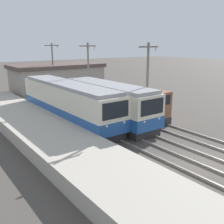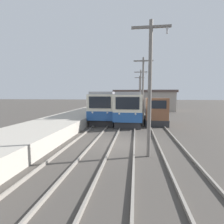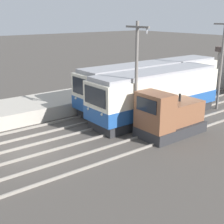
{
  "view_description": "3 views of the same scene",
  "coord_description": "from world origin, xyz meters",
  "px_view_note": "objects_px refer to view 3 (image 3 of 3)",
  "views": [
    {
      "loc": [
        -13.32,
        -8.43,
        7.06
      ],
      "look_at": [
        -1.41,
        7.55,
        1.83
      ],
      "focal_mm": 42.0,
      "sensor_mm": 36.0,
      "label": 1
    },
    {
      "loc": [
        0.97,
        -11.68,
        3.39
      ],
      "look_at": [
        -1.5,
        6.48,
        1.53
      ],
      "focal_mm": 28.0,
      "sensor_mm": 36.0,
      "label": 2
    },
    {
      "loc": [
        16.0,
        -6.12,
        7.54
      ],
      "look_at": [
        0.43,
        5.96,
        1.34
      ],
      "focal_mm": 50.0,
      "sensor_mm": 36.0,
      "label": 3
    }
  ],
  "objects_px": {
    "commuter_train_center": "(156,96)",
    "shunting_locomotive": "(169,117)",
    "catenary_mast_far": "(222,62)",
    "catenary_mast_mid": "(136,75)",
    "commuter_train_left": "(152,85)"
  },
  "relations": [
    {
      "from": "shunting_locomotive",
      "to": "catenary_mast_far",
      "type": "xyz_separation_m",
      "value": [
        -1.49,
        7.6,
        2.69
      ]
    },
    {
      "from": "commuter_train_left",
      "to": "catenary_mast_mid",
      "type": "relative_size",
      "value": 2.02
    },
    {
      "from": "commuter_train_left",
      "to": "commuter_train_center",
      "type": "xyz_separation_m",
      "value": [
        2.8,
        -2.39,
        -0.01
      ]
    },
    {
      "from": "shunting_locomotive",
      "to": "catenary_mast_far",
      "type": "height_order",
      "value": "catenary_mast_far"
    },
    {
      "from": "commuter_train_left",
      "to": "commuter_train_center",
      "type": "bearing_deg",
      "value": -40.51
    },
    {
      "from": "catenary_mast_mid",
      "to": "shunting_locomotive",
      "type": "bearing_deg",
      "value": 45.54
    },
    {
      "from": "catenary_mast_mid",
      "to": "catenary_mast_far",
      "type": "xyz_separation_m",
      "value": [
        0.0,
        9.12,
        0.0
      ]
    },
    {
      "from": "commuter_train_center",
      "to": "catenary_mast_far",
      "type": "distance_m",
      "value": 6.33
    },
    {
      "from": "shunting_locomotive",
      "to": "catenary_mast_far",
      "type": "relative_size",
      "value": 0.64
    },
    {
      "from": "commuter_train_center",
      "to": "shunting_locomotive",
      "type": "distance_m",
      "value": 3.57
    },
    {
      "from": "commuter_train_center",
      "to": "catenary_mast_mid",
      "type": "distance_m",
      "value": 4.32
    },
    {
      "from": "commuter_train_left",
      "to": "shunting_locomotive",
      "type": "relative_size",
      "value": 3.16
    },
    {
      "from": "catenary_mast_mid",
      "to": "catenary_mast_far",
      "type": "relative_size",
      "value": 1.0
    },
    {
      "from": "commuter_train_left",
      "to": "catenary_mast_mid",
      "type": "bearing_deg",
      "value": -53.32
    },
    {
      "from": "commuter_train_center",
      "to": "catenary_mast_far",
      "type": "relative_size",
      "value": 1.56
    }
  ]
}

